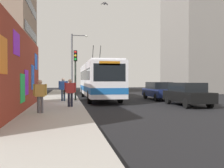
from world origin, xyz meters
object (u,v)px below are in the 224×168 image
object	(u,v)px
parked_car_navy	(159,90)
pedestrian_midblock	(63,87)
street_lamp	(74,60)
parked_car_black	(187,94)
pedestrian_at_curb	(70,91)
traffic_light	(75,67)
city_bus	(99,79)
pedestrian_near_wall	(40,94)

from	to	relation	value
parked_car_navy	pedestrian_midblock	distance (m)	8.43
street_lamp	parked_car_black	bearing A→B (deg)	-148.72
pedestrian_at_curb	traffic_light	distance (m)	4.89
pedestrian_midblock	street_lamp	size ratio (longest dim) A/B	0.26
parked_car_navy	city_bus	bearing A→B (deg)	76.07
street_lamp	pedestrian_near_wall	bearing A→B (deg)	172.15
parked_car_black	street_lamp	size ratio (longest dim) A/B	0.64
pedestrian_midblock	traffic_light	size ratio (longest dim) A/B	0.44
parked_car_navy	pedestrian_near_wall	world-z (taller)	pedestrian_near_wall
pedestrian_near_wall	pedestrian_at_curb	xyz separation A→B (m)	(2.53, -1.48, 0.03)
traffic_light	street_lamp	world-z (taller)	street_lamp
pedestrian_midblock	pedestrian_at_curb	bearing A→B (deg)	-173.84
city_bus	street_lamp	distance (m)	6.19
parked_car_black	pedestrian_near_wall	distance (m)	9.79
pedestrian_near_wall	parked_car_black	bearing A→B (deg)	-72.03
city_bus	pedestrian_midblock	distance (m)	4.19
city_bus	parked_car_navy	size ratio (longest dim) A/B	2.70
parked_car_black	pedestrian_near_wall	size ratio (longest dim) A/B	2.66
parked_car_navy	pedestrian_near_wall	xyz separation A→B (m)	(-8.24, 9.31, 0.26)
traffic_light	pedestrian_midblock	bearing A→B (deg)	109.42
parked_car_black	traffic_light	world-z (taller)	traffic_light
parked_car_black	street_lamp	world-z (taller)	street_lamp
parked_car_navy	traffic_light	size ratio (longest dim) A/B	1.08
city_bus	pedestrian_midblock	world-z (taller)	city_bus
city_bus	parked_car_black	xyz separation A→B (m)	(-6.51, -5.20, -0.98)
parked_car_black	pedestrian_midblock	size ratio (longest dim) A/B	2.44
city_bus	traffic_light	world-z (taller)	city_bus
city_bus	pedestrian_at_curb	bearing A→B (deg)	159.36
city_bus	pedestrian_near_wall	size ratio (longest dim) A/B	7.17
city_bus	parked_car_navy	bearing A→B (deg)	-103.93
street_lamp	pedestrian_midblock	bearing A→B (deg)	172.75
traffic_light	pedestrian_at_curb	bearing A→B (deg)	173.95
traffic_light	street_lamp	bearing A→B (deg)	-0.75
parked_car_black	traffic_light	size ratio (longest dim) A/B	1.08
pedestrian_midblock	pedestrian_near_wall	distance (m)	6.84
pedestrian_midblock	parked_car_black	bearing A→B (deg)	-114.29
parked_car_black	traffic_light	xyz separation A→B (m)	(4.07, 7.35, 1.98)
parked_car_navy	pedestrian_midblock	size ratio (longest dim) A/B	2.44
parked_car_black	pedestrian_midblock	distance (m)	9.10
parked_car_black	pedestrian_at_curb	world-z (taller)	pedestrian_at_curb
city_bus	parked_car_navy	world-z (taller)	city_bus
parked_car_black	pedestrian_at_curb	size ratio (longest dim) A/B	2.58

